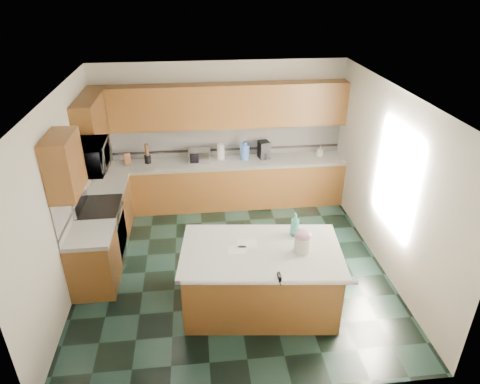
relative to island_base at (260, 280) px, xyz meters
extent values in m
plane|color=black|center=(-0.29, 0.89, -0.43)|extent=(4.60, 4.60, 0.00)
plane|color=white|center=(-0.29, 0.89, 2.27)|extent=(4.60, 4.60, 0.00)
cube|color=silver|center=(-0.29, 3.21, 0.92)|extent=(4.60, 0.04, 2.70)
cube|color=silver|center=(-0.29, -1.43, 0.92)|extent=(4.60, 0.04, 2.70)
cube|color=silver|center=(-2.61, 0.89, 0.92)|extent=(0.04, 4.60, 2.70)
cube|color=silver|center=(2.03, 0.89, 0.92)|extent=(0.04, 4.60, 2.70)
cube|color=#36200F|center=(-0.29, 2.89, 0.00)|extent=(4.60, 0.60, 0.86)
cube|color=white|center=(-0.29, 2.89, 0.46)|extent=(4.60, 0.64, 0.06)
cube|color=#36200F|center=(-0.29, 3.03, 1.51)|extent=(4.60, 0.33, 0.78)
cube|color=silver|center=(-0.29, 3.18, 0.81)|extent=(4.60, 0.02, 0.63)
cube|color=black|center=(-0.29, 3.17, 0.61)|extent=(4.60, 0.01, 0.05)
cube|color=#36200F|center=(-2.29, 2.18, 0.00)|extent=(0.60, 0.82, 0.86)
cube|color=white|center=(-2.29, 2.18, 0.46)|extent=(0.64, 0.82, 0.06)
cube|color=#36200F|center=(-2.29, 0.65, 0.00)|extent=(0.60, 0.72, 0.86)
cube|color=white|center=(-2.29, 0.65, 0.46)|extent=(0.64, 0.72, 0.06)
cube|color=silver|center=(-2.57, 1.44, 0.81)|extent=(0.02, 2.30, 0.63)
cube|color=black|center=(-2.57, 1.44, 0.61)|extent=(0.01, 2.30, 0.05)
cube|color=#36200F|center=(-2.42, 2.32, 1.51)|extent=(0.33, 1.09, 0.78)
cube|color=#36200F|center=(-2.42, 0.65, 1.51)|extent=(0.33, 0.72, 0.78)
cube|color=#B7B7BC|center=(-2.29, 1.39, 0.01)|extent=(0.60, 0.76, 0.88)
cube|color=black|center=(-2.00, 1.39, -0.03)|extent=(0.02, 0.68, 0.55)
cube|color=black|center=(-2.29, 1.39, 0.47)|extent=(0.62, 0.78, 0.04)
cylinder|color=#B7B7BC|center=(-1.97, 1.39, 0.35)|extent=(0.02, 0.66, 0.02)
cube|color=#B7B7BC|center=(-2.55, 1.39, 0.59)|extent=(0.06, 0.76, 0.18)
imported|color=#B7B7BC|center=(-2.29, 1.39, 1.30)|extent=(0.50, 0.73, 0.41)
cube|color=#36200F|center=(0.00, 0.00, 0.00)|extent=(2.06, 1.32, 0.86)
cube|color=white|center=(0.00, 0.00, 0.46)|extent=(2.17, 1.43, 0.06)
cylinder|color=white|center=(0.00, -0.61, 0.46)|extent=(2.05, 0.28, 0.06)
cylinder|color=silver|center=(0.51, -0.09, 0.60)|extent=(0.23, 0.23, 0.21)
ellipsoid|color=#D299AB|center=(0.51, -0.09, 0.74)|extent=(0.22, 0.22, 0.14)
cylinder|color=tan|center=(0.51, -0.09, 0.78)|extent=(0.07, 0.03, 0.03)
sphere|color=tan|center=(0.47, -0.09, 0.78)|extent=(0.04, 0.04, 0.04)
sphere|color=tan|center=(0.54, -0.09, 0.78)|extent=(0.04, 0.04, 0.04)
imported|color=teal|center=(0.50, 0.29, 0.66)|extent=(0.13, 0.13, 0.33)
cube|color=white|center=(-0.31, 0.03, 0.49)|extent=(0.25, 0.20, 0.00)
cube|color=white|center=(-0.16, 0.16, 0.49)|extent=(0.27, 0.21, 0.00)
cube|color=black|center=(0.12, -0.59, 0.50)|extent=(0.03, 0.11, 0.10)
cylinder|color=black|center=(0.12, -0.65, 0.48)|extent=(0.02, 0.08, 0.02)
cube|color=#472814|center=(-2.03, 2.94, 0.59)|extent=(0.15, 0.17, 0.22)
cylinder|color=black|center=(-1.66, 2.97, 0.56)|extent=(0.12, 0.12, 0.15)
cylinder|color=#472814|center=(-1.66, 2.97, 0.75)|extent=(0.07, 0.07, 0.22)
cube|color=#B7B7BC|center=(-0.71, 2.94, 0.60)|extent=(0.42, 0.30, 0.23)
cube|color=black|center=(-0.71, 2.81, 0.60)|extent=(0.36, 0.01, 0.19)
cylinder|color=white|center=(-0.30, 2.99, 0.64)|extent=(0.13, 0.13, 0.30)
cylinder|color=#B7B7BC|center=(-0.30, 2.99, 0.50)|extent=(0.20, 0.20, 0.01)
cylinder|color=#4B71C0|center=(0.14, 2.95, 0.64)|extent=(0.18, 0.18, 0.29)
cylinder|color=#4B71C0|center=(0.14, 2.95, 0.81)|extent=(0.08, 0.08, 0.04)
cube|color=black|center=(0.51, 2.97, 0.65)|extent=(0.23, 0.25, 0.33)
cylinder|color=black|center=(0.51, 2.92, 0.56)|extent=(0.13, 0.13, 0.13)
imported|color=white|center=(1.59, 2.94, 0.59)|extent=(0.12, 0.12, 0.20)
cylinder|color=red|center=(1.59, 2.94, 0.70)|extent=(0.02, 0.02, 0.03)
cube|color=white|center=(2.00, 0.69, 1.07)|extent=(0.02, 1.40, 1.10)
camera|label=1|loc=(-0.77, -4.45, 3.69)|focal=32.00mm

